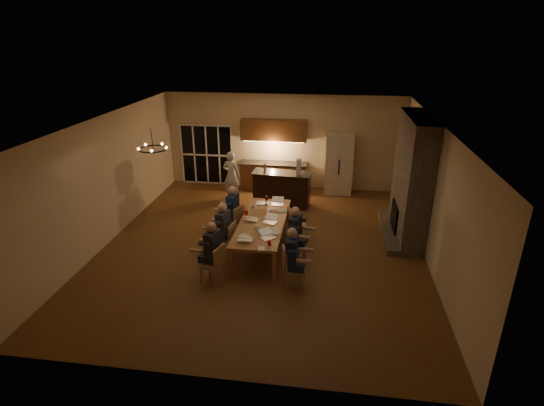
{
  "coord_description": "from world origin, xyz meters",
  "views": [
    {
      "loc": [
        1.58,
        -9.5,
        5.15
      ],
      "look_at": [
        0.2,
        0.3,
        1.08
      ],
      "focal_mm": 28.0,
      "sensor_mm": 36.0,
      "label": 1
    }
  ],
  "objects": [
    {
      "name": "notepad",
      "position": [
        0.23,
        -1.52,
        0.76
      ],
      "size": [
        0.17,
        0.21,
        0.01
      ],
      "primitive_type": "cube",
      "rotation": [
        0.0,
        0.0,
        0.15
      ],
      "color": "white",
      "rests_on": "dining_table"
    },
    {
      "name": "chair_right_near",
      "position": [
        0.94,
        -1.66,
        0.45
      ],
      "size": [
        0.55,
        0.55,
        0.89
      ],
      "primitive_type": null,
      "rotation": [
        0.0,
        0.0,
        1.86
      ],
      "color": "tan",
      "rests_on": "ground"
    },
    {
      "name": "chair_right_far",
      "position": [
        0.84,
        0.49,
        0.45
      ],
      "size": [
        0.56,
        0.56,
        0.89
      ],
      "primitive_type": null,
      "rotation": [
        0.0,
        0.0,
        1.91
      ],
      "color": "tan",
      "rests_on": "ground"
    },
    {
      "name": "mug_mid",
      "position": [
        0.14,
        0.42,
        0.8
      ],
      "size": [
        0.09,
        0.09,
        0.1
      ],
      "primitive_type": "cylinder",
      "color": "silver",
      "rests_on": "dining_table"
    },
    {
      "name": "chair_left_far",
      "position": [
        -0.87,
        0.42,
        0.45
      ],
      "size": [
        0.56,
        0.56,
        0.89
      ],
      "primitive_type": null,
      "rotation": [
        0.0,
        0.0,
        -1.91
      ],
      "color": "tan",
      "rests_on": "ground"
    },
    {
      "name": "redcup_near",
      "position": [
        0.37,
        -1.32,
        0.81
      ],
      "size": [
        0.08,
        0.08,
        0.12
      ],
      "primitive_type": "cylinder",
      "color": "red",
      "rests_on": "dining_table"
    },
    {
      "name": "laptop_e",
      "position": [
        -0.17,
        1.03,
        0.86
      ],
      "size": [
        0.36,
        0.33,
        0.23
      ],
      "primitive_type": null,
      "rotation": [
        0.0,
        0.0,
        3.31
      ],
      "color": "silver",
      "rests_on": "dining_table"
    },
    {
      "name": "bar_blender",
      "position": [
        0.68,
        2.67,
        1.32
      ],
      "size": [
        0.17,
        0.17,
        0.48
      ],
      "primitive_type": "cube",
      "rotation": [
        0.0,
        0.0,
        0.11
      ],
      "color": "silver",
      "rests_on": "bar_island"
    },
    {
      "name": "laptop_f",
      "position": [
        0.25,
        0.99,
        0.86
      ],
      "size": [
        0.33,
        0.29,
        0.23
      ],
      "primitive_type": null,
      "rotation": [
        0.0,
        0.0,
        0.03
      ],
      "color": "silver",
      "rests_on": "dining_table"
    },
    {
      "name": "dining_table",
      "position": [
        0.02,
        -0.1,
        0.38
      ],
      "size": [
        1.1,
        3.01,
        0.75
      ],
      "primitive_type": "cube",
      "color": "#B87449",
      "rests_on": "ground"
    },
    {
      "name": "refrigerator",
      "position": [
        1.9,
        4.15,
        1.0
      ],
      "size": [
        0.9,
        0.68,
        2.0
      ],
      "primitive_type": "cube",
      "color": "beige",
      "rests_on": "ground"
    },
    {
      "name": "bar_bottle",
      "position": [
        -0.39,
        2.86,
        1.2
      ],
      "size": [
        0.07,
        0.07,
        0.24
      ],
      "primitive_type": "cylinder",
      "color": "#99999E",
      "rests_on": "bar_island"
    },
    {
      "name": "plate_left",
      "position": [
        -0.26,
        -0.99,
        0.76
      ],
      "size": [
        0.24,
        0.24,
        0.02
      ],
      "primitive_type": "cylinder",
      "color": "silver",
      "rests_on": "dining_table"
    },
    {
      "name": "right_wall",
      "position": [
        4.02,
        0.0,
        1.6
      ],
      "size": [
        0.04,
        9.0,
        3.2
      ],
      "primitive_type": "cube",
      "color": "beige",
      "rests_on": "ground"
    },
    {
      "name": "kitchenette",
      "position": [
        -0.3,
        4.2,
        1.2
      ],
      "size": [
        2.24,
        0.68,
        2.4
      ],
      "primitive_type": null,
      "color": "brown",
      "rests_on": "ground"
    },
    {
      "name": "fireplace",
      "position": [
        3.7,
        1.2,
        1.6
      ],
      "size": [
        0.58,
        2.5,
        3.2
      ],
      "primitive_type": "cube",
      "color": "#685B51",
      "rests_on": "ground"
    },
    {
      "name": "person_left_mid",
      "position": [
        -0.85,
        -0.59,
        0.69
      ],
      "size": [
        0.71,
        0.71,
        1.38
      ],
      "primitive_type": null,
      "rotation": [
        0.0,
        0.0,
        -1.77
      ],
      "color": "#35393F",
      "rests_on": "ground"
    },
    {
      "name": "chair_left_mid",
      "position": [
        -0.81,
        -0.65,
        0.45
      ],
      "size": [
        0.51,
        0.51,
        0.89
      ],
      "primitive_type": null,
      "rotation": [
        0.0,
        0.0,
        -1.74
      ],
      "color": "tan",
      "rests_on": "ground"
    },
    {
      "name": "can_silver",
      "position": [
        0.04,
        -0.72,
        0.81
      ],
      "size": [
        0.07,
        0.07,
        0.12
      ],
      "primitive_type": "cylinder",
      "color": "#B2B2B7",
      "rests_on": "dining_table"
    },
    {
      "name": "redcup_mid",
      "position": [
        -0.46,
        0.24,
        0.81
      ],
      "size": [
        0.1,
        0.1,
        0.12
      ],
      "primitive_type": "cylinder",
      "color": "red",
      "rests_on": "dining_table"
    },
    {
      "name": "standing_person",
      "position": [
        -1.5,
        3.06,
        0.8
      ],
      "size": [
        0.66,
        0.51,
        1.61
      ],
      "primitive_type": "imported",
      "rotation": [
        0.0,
        0.0,
        2.91
      ],
      "color": "silver",
      "rests_on": "ground"
    },
    {
      "name": "bar_island",
      "position": [
        0.16,
        2.78,
        0.54
      ],
      "size": [
        1.87,
        0.84,
        1.08
      ],
      "primitive_type": "cube",
      "rotation": [
        0.0,
        0.0,
        -0.09
      ],
      "color": "black",
      "rests_on": "ground"
    },
    {
      "name": "mug_back",
      "position": [
        -0.36,
        0.63,
        0.8
      ],
      "size": [
        0.08,
        0.08,
        0.1
      ],
      "primitive_type": "cylinder",
      "color": "silver",
      "rests_on": "dining_table"
    },
    {
      "name": "person_right_mid",
      "position": [
        0.87,
        -0.59,
        0.69
      ],
      "size": [
        0.71,
        0.71,
        1.38
      ],
      "primitive_type": null,
      "rotation": [
        0.0,
        0.0,
        1.36
      ],
      "color": "#262831",
      "rests_on": "ground"
    },
    {
      "name": "floor",
      "position": [
        0.0,
        0.0,
        0.0
      ],
      "size": [
        9.0,
        9.0,
        0.0
      ],
      "primitive_type": "plane",
      "color": "brown",
      "rests_on": "ground"
    },
    {
      "name": "ceiling",
      "position": [
        0.0,
        0.0,
        3.22
      ],
      "size": [
        8.0,
        9.0,
        0.04
      ],
      "primitive_type": "cube",
      "color": "white",
      "rests_on": "back_wall"
    },
    {
      "name": "left_wall",
      "position": [
        -4.02,
        0.0,
        1.6
      ],
      "size": [
        0.04,
        9.0,
        3.2
      ],
      "primitive_type": "cube",
      "color": "beige",
      "rests_on": "ground"
    },
    {
      "name": "person_left_near",
      "position": [
        -0.83,
        -1.66,
        0.69
      ],
      "size": [
        0.69,
        0.69,
        1.38
      ],
      "primitive_type": null,
      "rotation": [
        0.0,
        0.0,
        -1.74
      ],
      "color": "#262831",
      "rests_on": "ground"
    },
    {
      "name": "person_left_far",
      "position": [
        -0.88,
        0.55,
        0.69
      ],
      "size": [
        0.68,
        0.68,
        1.38
      ],
      "primitive_type": null,
      "rotation": [
        0.0,
        0.0,
        -1.72
      ],
      "color": "#1C2646",
      "rests_on": "ground"
    },
    {
      "name": "back_wall",
      "position": [
        0.0,
        4.52,
        1.6
      ],
      "size": [
        8.0,
        0.04,
        3.2
      ],
      "primitive_type": "cube",
      "color": "beige",
      "rests_on": "ground"
    },
    {
      "name": "mug_front",
      "position": [
        -0.04,
        -0.58,
        0.8
      ],
      "size": [
        0.09,
        0.09,
        0.1
      ],
      "primitive_type": "cylinder",
      "color": "silver",
      "rests_on": "dining_table"
    },
    {
      "name": "french_doors",
      "position": [
        -2.7,
        4.47,
        1.05
      ],
      "size": [
        1.86,
        0.08,
        2.1
      ],
      "primitive_type": "cube",
      "color": "black",
      "rests_on": "ground"
    },
    {
      "name": "laptop_a",
      "position": [
        -0.21,
        -1.16,
        0.86
      ],
      "size": [
        0.34,
        0.3,
        0.23
      ],
      "primitive_type": null,
      "rotation": [
        0.0,
        0.0,
        3.22
      ],
      "color": "silver",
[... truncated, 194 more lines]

